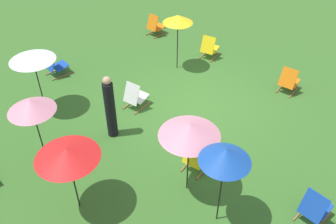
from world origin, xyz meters
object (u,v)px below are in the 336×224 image
(umbrella_5, at_px, (32,57))
(umbrella_2, at_px, (225,155))
(deckchair_3, at_px, (155,26))
(person_1, at_px, (110,108))
(umbrella_1, at_px, (31,105))
(umbrella_3, at_px, (190,130))
(deckchair_4, at_px, (315,208))
(umbrella_0, at_px, (178,19))
(deckchair_1, at_px, (197,157))
(deckchair_0, at_px, (135,96))
(deckchair_8, at_px, (209,48))
(umbrella_4, at_px, (67,153))
(deckchair_9, at_px, (289,81))
(deckchair_11, at_px, (56,65))

(umbrella_5, bearing_deg, umbrella_2, -175.54)
(deckchair_3, bearing_deg, person_1, 123.45)
(deckchair_3, bearing_deg, umbrella_1, 112.11)
(umbrella_3, bearing_deg, umbrella_2, 169.67)
(deckchair_4, height_order, umbrella_0, umbrella_0)
(deckchair_1, xyz_separation_m, deckchair_3, (5.80, -4.37, 0.00))
(umbrella_3, relative_size, person_1, 1.05)
(deckchair_1, distance_m, deckchair_3, 7.26)
(deckchair_3, xyz_separation_m, umbrella_5, (-1.13, 5.64, 1.38))
(deckchair_0, relative_size, deckchair_8, 0.98)
(umbrella_2, bearing_deg, umbrella_1, 19.70)
(umbrella_4, bearing_deg, deckchair_0, -61.71)
(umbrella_2, bearing_deg, deckchair_8, -50.00)
(umbrella_0, height_order, umbrella_4, umbrella_0)
(umbrella_1, height_order, person_1, person_1)
(deckchair_1, bearing_deg, umbrella_0, -50.75)
(deckchair_3, height_order, deckchair_9, same)
(person_1, bearing_deg, umbrella_4, -145.72)
(deckchair_11, bearing_deg, deckchair_8, -119.13)
(umbrella_5, bearing_deg, deckchair_3, -78.65)
(umbrella_5, bearing_deg, deckchair_4, -166.05)
(deckchair_3, bearing_deg, umbrella_4, 122.93)
(deckchair_0, xyz_separation_m, person_1, (-0.46, 1.24, 0.50))
(person_1, bearing_deg, deckchair_9, -23.29)
(deckchair_0, distance_m, umbrella_5, 2.97)
(deckchair_4, xyz_separation_m, umbrella_3, (2.43, 1.18, 1.39))
(umbrella_0, bearing_deg, umbrella_1, 95.46)
(umbrella_4, bearing_deg, umbrella_2, -142.74)
(umbrella_0, bearing_deg, umbrella_3, 134.97)
(umbrella_4, bearing_deg, person_1, -57.39)
(deckchair_8, distance_m, umbrella_0, 1.95)
(deckchair_1, relative_size, deckchair_11, 1.00)
(deckchair_11, xyz_separation_m, umbrella_4, (-4.94, 2.63, 1.23))
(person_1, bearing_deg, umbrella_3, -88.81)
(deckchair_1, xyz_separation_m, deckchair_11, (6.05, -0.02, 0.00))
(deckchair_8, height_order, deckchair_11, same)
(deckchair_8, height_order, umbrella_0, umbrella_0)
(umbrella_1, relative_size, umbrella_3, 0.93)
(deckchair_8, bearing_deg, umbrella_0, 62.14)
(deckchair_9, relative_size, umbrella_2, 0.41)
(umbrella_1, distance_m, umbrella_3, 3.63)
(deckchair_0, relative_size, deckchair_3, 1.00)
(umbrella_3, relative_size, umbrella_5, 1.02)
(deckchair_9, bearing_deg, deckchair_1, 84.21)
(deckchair_4, bearing_deg, umbrella_3, 29.38)
(deckchair_0, distance_m, deckchair_11, 3.26)
(umbrella_4, xyz_separation_m, person_1, (1.28, -2.00, -0.72))
(deckchair_11, distance_m, umbrella_3, 6.49)
(umbrella_1, height_order, umbrella_2, umbrella_2)
(deckchair_3, bearing_deg, deckchair_8, -179.91)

